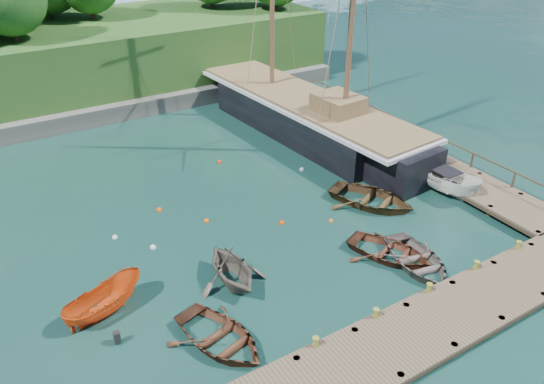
{
  "coord_description": "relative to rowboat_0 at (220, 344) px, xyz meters",
  "views": [
    {
      "loc": [
        -13.02,
        -16.66,
        15.78
      ],
      "look_at": [
        -0.52,
        3.75,
        2.0
      ],
      "focal_mm": 35.0,
      "sensor_mm": 36.0,
      "label": 1
    }
  ],
  "objects": [
    {
      "name": "rowboat_0",
      "position": [
        0.0,
        0.0,
        0.0
      ],
      "size": [
        4.19,
        5.04,
        0.9
      ],
      "primitive_type": "imported",
      "rotation": [
        0.0,
        0.0,
        0.28
      ],
      "color": "#502E1D",
      "rests_on": "ground"
    },
    {
      "name": "mooring_buoy_6",
      "position": [
        -1.35,
        9.47,
        0.0
      ],
      "size": [
        0.29,
        0.29,
        0.29
      ],
      "primitive_type": "sphere",
      "color": "silver",
      "rests_on": "ground"
    },
    {
      "name": "bollard_3",
      "position": [
        11.8,
        -2.53,
        0.0
      ],
      "size": [
        0.26,
        0.26,
        0.45
      ],
      "primitive_type": "cylinder",
      "color": "olive",
      "rests_on": "ground"
    },
    {
      "name": "rowboat_1",
      "position": [
        2.17,
        3.11,
        0.0
      ],
      "size": [
        3.28,
        3.78,
        1.95
      ],
      "primitive_type": "imported",
      "rotation": [
        0.0,
        0.0,
        -0.02
      ],
      "color": "#645C51",
      "rests_on": "ground"
    },
    {
      "name": "mooring_buoy_4",
      "position": [
        1.59,
        10.81,
        0.0
      ],
      "size": [
        0.34,
        0.34,
        0.34
      ],
      "primitive_type": "sphere",
      "color": "#EE4C08",
      "rests_on": "ground"
    },
    {
      "name": "mooring_buoy_3",
      "position": [
        11.23,
        10.7,
        0.0
      ],
      "size": [
        0.29,
        0.29,
        0.29
      ],
      "primitive_type": "sphere",
      "color": "silver",
      "rests_on": "ground"
    },
    {
      "name": "dock_east",
      "position": [
        18.3,
        9.57,
        0.43
      ],
      "size": [
        3.2,
        24.0,
        1.1
      ],
      "color": "brown",
      "rests_on": "ground"
    },
    {
      "name": "rowboat_3",
      "position": [
        10.3,
        -0.43,
        0.0
      ],
      "size": [
        3.88,
        4.87,
        0.9
      ],
      "primitive_type": "imported",
      "rotation": [
        0.0,
        0.0,
        -0.19
      ],
      "color": "#665C56",
      "rests_on": "ground"
    },
    {
      "name": "bollard_1",
      "position": [
        5.8,
        -2.53,
        0.0
      ],
      "size": [
        0.26,
        0.26,
        0.45
      ],
      "primitive_type": "cylinder",
      "color": "olive",
      "rests_on": "ground"
    },
    {
      "name": "motorboat_orange",
      "position": [
        -3.37,
        4.16,
        0.0
      ],
      "size": [
        4.05,
        2.57,
        1.46
      ],
      "primitive_type": "imported",
      "rotation": [
        0.0,
        0.0,
        1.9
      ],
      "color": "#E45115",
      "rests_on": "ground"
    },
    {
      "name": "rowboat_4",
      "position": [
        12.18,
        5.07,
        0.0
      ],
      "size": [
        5.37,
        6.01,
        1.02
      ],
      "primitive_type": "imported",
      "rotation": [
        0.0,
        0.0,
        0.46
      ],
      "color": "#4D371E",
      "rests_on": "ground"
    },
    {
      "name": "mooring_buoy_5",
      "position": [
        7.17,
        14.41,
        0.0
      ],
      "size": [
        0.32,
        0.32,
        0.32
      ],
      "primitive_type": "sphere",
      "color": "red",
      "rests_on": "ground"
    },
    {
      "name": "rowboat_2",
      "position": [
        9.66,
        0.8,
        0.0
      ],
      "size": [
        4.51,
        5.1,
        0.88
      ],
      "primitive_type": "imported",
      "rotation": [
        0.0,
        0.0,
        0.43
      ],
      "color": "#522A1B",
      "rests_on": "ground"
    },
    {
      "name": "dock_near",
      "position": [
        8.8,
        -3.93,
        0.43
      ],
      "size": [
        20.0,
        3.2,
        1.1
      ],
      "color": "brown",
      "rests_on": "ground"
    },
    {
      "name": "bollard_4",
      "position": [
        14.8,
        -2.53,
        0.0
      ],
      "size": [
        0.26,
        0.26,
        0.45
      ],
      "primitive_type": "cylinder",
      "color": "olive",
      "rests_on": "ground"
    },
    {
      "name": "schooner",
      "position": [
        14.75,
        15.49,
        1.17
      ],
      "size": [
        6.84,
        28.48,
        21.03
      ],
      "rotation": [
        0.0,
        0.0,
        0.08
      ],
      "color": "black",
      "rests_on": "ground"
    },
    {
      "name": "cabin_boat_white",
      "position": [
        16.8,
        3.99,
        0.0
      ],
      "size": [
        2.26,
        4.98,
        1.86
      ],
      "primitive_type": "imported",
      "rotation": [
        0.0,
        0.0,
        0.09
      ],
      "color": "white",
      "rests_on": "ground"
    },
    {
      "name": "bollard_2",
      "position": [
        8.8,
        -2.53,
        0.0
      ],
      "size": [
        0.26,
        0.26,
        0.45
      ],
      "primitive_type": "cylinder",
      "color": "olive",
      "rests_on": "ground"
    },
    {
      "name": "mooring_buoy_0",
      "position": [
        0.02,
        7.59,
        0.0
      ],
      "size": [
        0.32,
        0.32,
        0.32
      ],
      "primitive_type": "sphere",
      "color": "white",
      "rests_on": "ground"
    },
    {
      "name": "mooring_buoy_1",
      "position": [
        3.37,
        8.4,
        0.0
      ],
      "size": [
        0.31,
        0.31,
        0.31
      ],
      "primitive_type": "sphere",
      "color": "#E9600C",
      "rests_on": "ground"
    },
    {
      "name": "ground",
      "position": [
        6.8,
        2.57,
        0.0
      ],
      "size": [
        160.0,
        160.0,
        0.0
      ],
      "primitive_type": "plane",
      "color": "#14362B",
      "rests_on": "ground"
    },
    {
      "name": "bollard_0",
      "position": [
        2.8,
        -2.53,
        0.0
      ],
      "size": [
        0.26,
        0.26,
        0.45
      ],
      "primitive_type": "cylinder",
      "color": "olive",
      "rests_on": "ground"
    },
    {
      "name": "mooring_buoy_7",
      "position": [
        9.17,
        4.86,
        0.0
      ],
      "size": [
        0.28,
        0.28,
        0.28
      ],
      "primitive_type": "sphere",
      "color": "orange",
      "rests_on": "ground"
    },
    {
      "name": "mooring_buoy_2",
      "position": [
        6.78,
        6.11,
        0.0
      ],
      "size": [
        0.3,
        0.3,
        0.3
      ],
      "primitive_type": "sphere",
      "color": "#F14300",
      "rests_on": "ground"
    }
  ]
}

